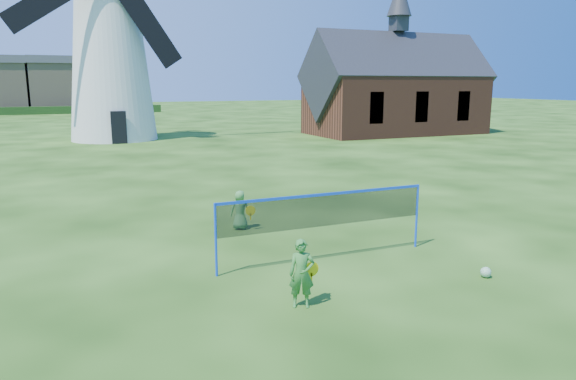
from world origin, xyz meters
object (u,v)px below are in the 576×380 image
(chapel, at_px, (396,91))
(player_girl, at_px, (302,274))
(player_boy, at_px, (240,210))
(play_ball, at_px, (486,272))
(windmill, at_px, (110,50))
(badminton_net, at_px, (325,211))

(chapel, xyz_separation_m, player_girl, (-20.99, -27.38, -2.74))
(player_boy, bearing_deg, play_ball, 140.70)
(windmill, relative_size, player_girl, 14.34)
(play_ball, bearing_deg, player_boy, 122.07)
(player_girl, bearing_deg, windmill, 112.83)
(play_ball, bearing_deg, windmill, 97.46)
(player_boy, relative_size, play_ball, 4.88)
(chapel, relative_size, play_ball, 64.09)
(player_boy, bearing_deg, badminton_net, 124.32)
(badminton_net, relative_size, play_ball, 22.95)
(chapel, height_order, player_girl, chapel)
(chapel, relative_size, player_boy, 13.14)
(windmill, xyz_separation_m, chapel, (21.04, -3.93, -2.83))
(badminton_net, bearing_deg, chapel, 52.43)
(chapel, bearing_deg, play_ball, -121.52)
(badminton_net, xyz_separation_m, player_boy, (-0.91, 3.22, -0.60))
(chapel, distance_m, badminton_net, 31.99)
(windmill, height_order, play_ball, windmill)
(player_girl, xyz_separation_m, player_boy, (0.63, 5.30, -0.08))
(player_girl, distance_m, play_ball, 4.11)
(badminton_net, distance_m, player_boy, 3.40)
(chapel, bearing_deg, badminton_net, -127.57)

